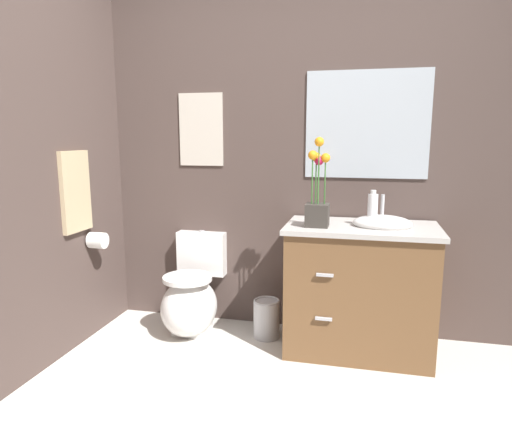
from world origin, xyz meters
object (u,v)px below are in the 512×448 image
at_px(hanging_towel, 76,192).
at_px(wall_poster, 201,130).
at_px(toilet_paper_roll, 98,240).
at_px(vanity_cabinet, 360,287).
at_px(flower_vase, 318,200).
at_px(wall_mirror, 367,125).
at_px(soap_bottle, 373,210).
at_px(toilet, 192,299).
at_px(trash_bin, 266,318).

bearing_deg(hanging_towel, wall_poster, 42.40).
distance_m(wall_poster, toilet_paper_roll, 1.06).
bearing_deg(vanity_cabinet, toilet_paper_roll, -174.45).
distance_m(flower_vase, hanging_towel, 1.54).
distance_m(wall_mirror, hanging_towel, 1.94).
height_order(flower_vase, soap_bottle, flower_vase).
bearing_deg(vanity_cabinet, toilet, 178.69).
height_order(vanity_cabinet, wall_mirror, wall_mirror).
bearing_deg(toilet_paper_roll, wall_mirror, 14.88).
distance_m(toilet, soap_bottle, 1.40).
bearing_deg(flower_vase, toilet, 172.60).
height_order(toilet, vanity_cabinet, vanity_cabinet).
distance_m(wall_poster, hanging_towel, 0.96).
distance_m(flower_vase, trash_bin, 0.93).
relative_size(toilet, toilet_paper_roll, 6.27).
height_order(toilet, wall_mirror, wall_mirror).
distance_m(toilet, toilet_paper_roll, 0.76).
bearing_deg(flower_vase, hanging_towel, -172.29).
bearing_deg(vanity_cabinet, flower_vase, -162.16).
distance_m(flower_vase, soap_bottle, 0.34).
xyz_separation_m(soap_bottle, wall_poster, (-1.21, 0.30, 0.49)).
relative_size(trash_bin, hanging_towel, 0.52).
bearing_deg(wall_mirror, hanging_towel, -161.88).
bearing_deg(wall_mirror, trash_bin, -158.88).
bearing_deg(wall_mirror, vanity_cabinet, -89.45).
xyz_separation_m(flower_vase, wall_mirror, (0.27, 0.38, 0.46)).
xyz_separation_m(wall_poster, hanging_towel, (-0.65, -0.59, -0.40)).
distance_m(toilet, wall_poster, 1.21).
relative_size(wall_mirror, toilet_paper_roll, 7.27).
distance_m(trash_bin, wall_poster, 1.41).
height_order(toilet, wall_poster, wall_poster).
bearing_deg(soap_bottle, toilet, 178.50).
bearing_deg(hanging_towel, soap_bottle, 8.87).
bearing_deg(toilet_paper_roll, trash_bin, 11.28).
distance_m(soap_bottle, wall_poster, 1.34).
height_order(vanity_cabinet, flower_vase, flower_vase).
height_order(trash_bin, hanging_towel, hanging_towel).
xyz_separation_m(vanity_cabinet, flower_vase, (-0.27, -0.09, 0.57)).
bearing_deg(toilet, toilet_paper_roll, -161.61).
relative_size(vanity_cabinet, hanging_towel, 1.94).
height_order(vanity_cabinet, wall_poster, wall_poster).
relative_size(trash_bin, wall_mirror, 0.34).
xyz_separation_m(toilet, toilet_paper_roll, (-0.59, -0.20, 0.44)).
bearing_deg(trash_bin, wall_poster, 155.98).
xyz_separation_m(vanity_cabinet, wall_mirror, (-0.00, 0.29, 1.02)).
relative_size(toilet, hanging_towel, 1.33).
relative_size(wall_poster, hanging_towel, 0.98).
bearing_deg(flower_vase, trash_bin, 157.58).
bearing_deg(toilet, wall_poster, 90.00).
height_order(toilet, hanging_towel, hanging_towel).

